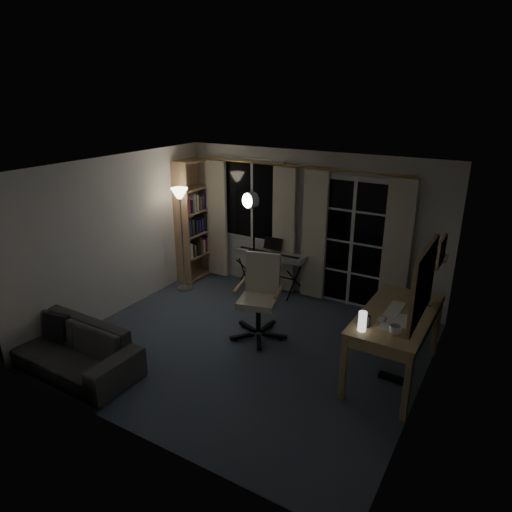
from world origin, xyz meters
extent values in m
cube|color=#363F4F|center=(0.00, 0.00, -0.01)|extent=(4.50, 4.00, 0.02)
cube|color=white|center=(-1.05, 1.98, 1.50)|extent=(1.20, 0.06, 1.40)
cube|color=black|center=(-1.05, 1.95, 1.50)|extent=(1.10, 0.02, 1.30)
cube|color=white|center=(-1.05, 1.94, 1.50)|extent=(0.04, 0.03, 1.30)
cube|color=white|center=(0.75, 1.98, 1.02)|extent=(1.32, 0.06, 2.11)
cube|color=black|center=(0.45, 1.95, 1.02)|extent=(0.55, 0.02, 1.95)
cube|color=black|center=(1.05, 1.95, 1.02)|extent=(0.55, 0.02, 1.95)
cube|color=white|center=(0.75, 1.94, 1.02)|extent=(0.05, 0.04, 2.05)
cube|color=white|center=(0.75, 1.94, 0.55)|extent=(1.15, 0.03, 0.03)
cube|color=white|center=(0.75, 1.94, 1.05)|extent=(1.15, 0.03, 0.03)
cube|color=white|center=(0.75, 1.94, 1.55)|extent=(1.15, 0.03, 0.03)
cylinder|color=gold|center=(-0.15, 1.90, 2.15)|extent=(3.50, 0.03, 0.03)
cube|color=beige|center=(-1.75, 1.88, 1.08)|extent=(0.40, 0.07, 2.10)
cube|color=beige|center=(-0.40, 1.88, 1.08)|extent=(0.40, 0.07, 2.10)
cube|color=beige|center=(0.15, 1.88, 1.08)|extent=(0.40, 0.07, 2.10)
cube|color=beige|center=(1.45, 1.88, 1.08)|extent=(0.40, 0.07, 2.10)
cube|color=#A28055|center=(-2.10, 1.30, 1.08)|extent=(0.35, 0.04, 2.15)
cube|color=#A28055|center=(-2.08, 2.27, 1.08)|extent=(0.35, 0.04, 2.15)
cube|color=#A28055|center=(-2.25, 1.78, 1.08)|extent=(0.05, 0.97, 2.15)
cube|color=#A28055|center=(-2.09, 1.78, 0.03)|extent=(0.36, 0.98, 0.03)
cube|color=#A28055|center=(-2.09, 1.78, 0.43)|extent=(0.36, 0.98, 0.03)
cube|color=#A28055|center=(-2.09, 1.78, 0.84)|extent=(0.36, 0.98, 0.03)
cube|color=#A28055|center=(-2.09, 1.78, 1.25)|extent=(0.36, 0.98, 0.03)
cube|color=#A28055|center=(-2.09, 1.78, 1.66)|extent=(0.36, 0.98, 0.03)
cube|color=#A28055|center=(-2.09, 1.78, 2.12)|extent=(0.36, 0.98, 0.03)
cube|color=white|center=(-2.08, 1.38, 0.58)|extent=(0.24, 0.07, 0.28)
cube|color=olive|center=(-2.07, 1.49, 0.55)|extent=(0.24, 0.05, 0.22)
cube|color=#323232|center=(-2.07, 1.58, 0.57)|extent=(0.24, 0.04, 0.25)
cube|color=olive|center=(-2.07, 1.66, 0.61)|extent=(0.24, 0.04, 0.32)
cube|color=white|center=(-2.07, 1.74, 0.57)|extent=(0.24, 0.06, 0.25)
cube|color=#C73875|center=(-2.07, 1.84, 0.57)|extent=(0.24, 0.04, 0.26)
cube|color=#3C349E|center=(-2.07, 1.92, 0.58)|extent=(0.24, 0.06, 0.26)
cube|color=olive|center=(-2.06, 2.02, 0.57)|extent=(0.24, 0.04, 0.25)
cube|color=#C73875|center=(-2.06, 2.10, 0.57)|extent=(0.24, 0.06, 0.26)
cube|color=#323232|center=(-2.06, 2.20, 0.59)|extent=(0.24, 0.03, 0.28)
cube|color=#3C349E|center=(-2.08, 1.38, 1.00)|extent=(0.24, 0.04, 0.29)
cube|color=#323232|center=(-2.07, 1.46, 1.00)|extent=(0.24, 0.07, 0.29)
cube|color=#323232|center=(-2.07, 1.57, 0.98)|extent=(0.24, 0.04, 0.25)
cube|color=#3C349E|center=(-2.07, 1.65, 0.97)|extent=(0.24, 0.04, 0.23)
cube|color=#3C349E|center=(-2.07, 1.73, 0.98)|extent=(0.24, 0.04, 0.25)
cube|color=#323232|center=(-2.07, 1.81, 1.00)|extent=(0.24, 0.04, 0.30)
cube|color=#323232|center=(-2.07, 1.89, 0.97)|extent=(0.24, 0.05, 0.24)
cube|color=#A2B644|center=(-2.06, 1.98, 0.98)|extent=(0.24, 0.05, 0.25)
cube|color=olive|center=(-2.06, 2.07, 0.99)|extent=(0.24, 0.04, 0.26)
cube|color=#323232|center=(-2.06, 2.14, 0.98)|extent=(0.24, 0.04, 0.25)
cube|color=#C73875|center=(-2.08, 1.38, 1.42)|extent=(0.24, 0.04, 0.30)
cube|color=#323232|center=(-2.07, 1.47, 1.38)|extent=(0.24, 0.03, 0.23)
cube|color=white|center=(-2.07, 1.54, 1.42)|extent=(0.24, 0.04, 0.32)
cube|color=white|center=(-2.07, 1.62, 1.41)|extent=(0.24, 0.04, 0.29)
cube|color=olive|center=(-2.07, 1.70, 1.38)|extent=(0.24, 0.04, 0.24)
cube|color=#3C349E|center=(-2.07, 1.77, 1.39)|extent=(0.24, 0.05, 0.25)
cylinder|color=#B2B2B7|center=(-1.90, 1.07, 0.01)|extent=(0.33, 0.33, 0.03)
cylinder|color=#B2B2B7|center=(-1.90, 1.07, 0.85)|extent=(0.04, 0.04, 1.65)
cone|color=#FFE5B2|center=(-1.90, 1.07, 1.69)|extent=(0.36, 0.36, 0.17)
cylinder|color=black|center=(-1.03, 1.70, 0.33)|extent=(0.03, 0.59, 0.54)
cylinder|color=black|center=(-1.03, 1.70, 0.33)|extent=(0.03, 0.59, 0.54)
cylinder|color=black|center=(-0.08, 1.70, 0.33)|extent=(0.03, 0.59, 0.54)
cylinder|color=black|center=(-0.08, 1.70, 0.33)|extent=(0.03, 0.59, 0.54)
cylinder|color=black|center=(-0.56, 1.70, 0.33)|extent=(0.95, 0.03, 0.02)
cube|color=silver|center=(-0.56, 1.70, 0.69)|extent=(1.24, 0.32, 0.09)
cube|color=white|center=(-0.56, 1.62, 0.73)|extent=(1.14, 0.14, 0.01)
cube|color=black|center=(-0.56, 1.66, 0.74)|extent=(1.10, 0.09, 0.01)
cube|color=black|center=(-0.56, 1.79, 0.85)|extent=(0.33, 0.07, 0.21)
cylinder|color=black|center=(-0.56, 1.32, 0.33)|extent=(0.13, 0.27, 0.73)
cylinder|color=black|center=(-0.69, 1.49, 0.33)|extent=(0.19, 0.24, 0.74)
cylinder|color=black|center=(-0.77, 1.29, 0.33)|extent=(0.29, 0.07, 0.74)
cylinder|color=black|center=(-0.67, 1.37, 1.05)|extent=(0.04, 0.04, 1.27)
cylinder|color=silver|center=(-0.69, 1.32, 1.68)|extent=(0.27, 0.21, 0.24)
cylinder|color=white|center=(-0.72, 1.25, 1.68)|extent=(0.20, 0.10, 0.21)
cube|color=black|center=(0.26, 0.37, 0.05)|extent=(0.36, 0.14, 0.04)
cylinder|color=black|center=(0.35, 0.39, 0.03)|extent=(0.07, 0.07, 0.06)
cube|color=black|center=(0.04, 0.55, 0.05)|extent=(0.08, 0.36, 0.04)
cylinder|color=black|center=(0.05, 0.64, 0.03)|extent=(0.07, 0.07, 0.06)
cube|color=black|center=(-0.20, 0.40, 0.05)|extent=(0.35, 0.18, 0.04)
cylinder|color=black|center=(-0.28, 0.43, 0.03)|extent=(0.07, 0.07, 0.06)
cube|color=black|center=(-0.13, 0.12, 0.05)|extent=(0.27, 0.31, 0.04)
cylinder|color=black|center=(-0.18, 0.06, 0.03)|extent=(0.07, 0.07, 0.06)
cube|color=black|center=(0.16, 0.11, 0.05)|extent=(0.24, 0.33, 0.04)
cylinder|color=black|center=(0.20, 0.03, 0.03)|extent=(0.07, 0.07, 0.06)
cylinder|color=black|center=(0.03, 0.31, 0.31)|extent=(0.08, 0.08, 0.44)
cube|color=beige|center=(0.03, 0.31, 0.55)|extent=(0.62, 0.62, 0.09)
cube|color=beige|center=(-0.03, 0.55, 0.88)|extent=(0.50, 0.25, 0.58)
cube|color=black|center=(-0.05, 0.59, 0.90)|extent=(0.48, 0.22, 0.53)
cylinder|color=#A28055|center=(-0.26, 0.26, 0.73)|extent=(0.16, 0.44, 0.05)
cylinder|color=#A28055|center=(0.30, 0.40, 0.73)|extent=(0.16, 0.44, 0.05)
cube|color=#A48254|center=(1.88, 0.34, 0.81)|extent=(0.81, 1.57, 0.04)
cube|color=#A48254|center=(1.88, 0.34, 0.73)|extent=(0.76, 1.52, 0.11)
cube|color=#A48254|center=(1.52, -0.38, 0.39)|extent=(0.07, 0.07, 0.79)
cube|color=#A48254|center=(2.21, -0.40, 0.39)|extent=(0.07, 0.07, 0.79)
cube|color=#A48254|center=(1.55, 1.08, 0.39)|extent=(0.07, 0.07, 0.79)
cube|color=#A48254|center=(2.24, 1.07, 0.39)|extent=(0.07, 0.07, 0.79)
cube|color=silver|center=(2.08, 0.79, 0.84)|extent=(0.20, 0.14, 0.02)
cube|color=silver|center=(2.08, 0.79, 0.99)|extent=(0.05, 0.03, 0.24)
cube|color=silver|center=(2.08, 0.79, 1.17)|extent=(0.05, 0.60, 0.38)
cube|color=black|center=(2.06, 0.79, 1.17)|extent=(0.02, 0.56, 0.33)
cube|color=white|center=(1.83, 0.41, 0.84)|extent=(0.16, 0.47, 0.02)
cube|color=white|center=(1.77, 0.08, 0.84)|extent=(0.07, 0.11, 0.02)
cube|color=white|center=(1.93, 0.19, 0.84)|extent=(0.28, 0.36, 0.01)
cube|color=white|center=(1.90, -0.04, 0.84)|extent=(0.25, 0.19, 0.00)
cube|color=black|center=(1.67, -0.14, 0.90)|extent=(0.06, 0.05, 0.13)
cylinder|color=white|center=(1.65, -0.25, 0.94)|extent=(0.09, 0.09, 0.22)
cube|color=black|center=(1.94, 0.24, 0.03)|extent=(0.33, 0.09, 0.06)
imported|color=silver|center=(1.98, -0.16, 0.90)|extent=(0.14, 0.11, 0.14)
cube|color=#A28055|center=(2.23, -0.35, 1.55)|extent=(0.04, 0.94, 0.74)
cube|color=white|center=(2.21, -0.35, 1.55)|extent=(0.01, 0.84, 0.64)
cube|color=#A28055|center=(2.23, 0.55, 1.60)|extent=(0.03, 0.42, 0.32)
cube|color=#538844|center=(2.21, 0.55, 1.60)|extent=(0.00, 0.36, 0.26)
cube|color=#A28055|center=(2.16, 1.05, 1.35)|extent=(0.16, 0.30, 0.02)
cone|color=beige|center=(2.16, 1.05, 1.44)|extent=(0.12, 0.12, 0.15)
imported|color=#343537|center=(-1.63, -1.55, 0.38)|extent=(1.96, 0.59, 0.76)
cube|color=black|center=(-1.91, -1.45, 0.45)|extent=(0.35, 0.23, 0.35)
camera|label=1|loc=(2.88, -4.57, 3.28)|focal=32.00mm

